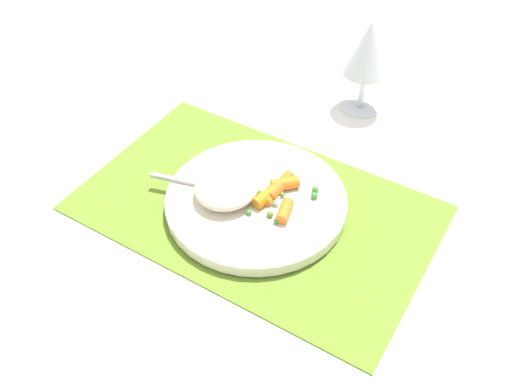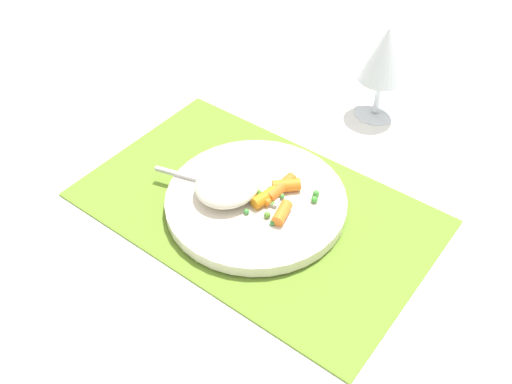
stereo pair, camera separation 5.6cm
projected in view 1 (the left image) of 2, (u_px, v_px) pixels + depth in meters
The scene contains 8 objects.
ground_plane at pixel (256, 209), 0.82m from camera, with size 2.40×2.40×0.00m, color white.
placemat at pixel (256, 207), 0.82m from camera, with size 0.49×0.30×0.01m, color olive.
plate at pixel (256, 201), 0.81m from camera, with size 0.25×0.25×0.02m, color silver.
rice_mound at pixel (227, 186), 0.79m from camera, with size 0.09×0.10×0.03m, color beige.
carrot_portion at pixel (278, 192), 0.80m from camera, with size 0.06×0.09×0.02m.
pea_scatter at pixel (281, 197), 0.80m from camera, with size 0.08×0.09×0.01m.
fork at pixel (228, 190), 0.81m from camera, with size 0.19×0.06×0.01m.
wine_glass at pixel (368, 50), 0.92m from camera, with size 0.08×0.08×0.16m.
Camera 1 is at (0.30, -0.49, 0.58)m, focal length 40.49 mm.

